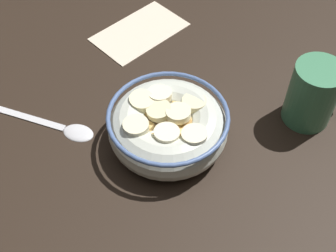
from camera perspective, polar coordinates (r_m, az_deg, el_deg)
name	(u,v)px	position (r cm, az deg, el deg)	size (l,w,h in cm)	color
ground_plane	(168,144)	(61.00, 0.00, -2.36)	(116.86, 116.86, 2.00)	black
cereal_bowl	(168,126)	(57.81, 0.00, 0.02)	(15.85, 15.85, 5.93)	beige
spoon	(62,127)	(62.92, -13.52, -0.10)	(14.63, 11.55, 0.80)	silver
coffee_mug	(314,94)	(62.56, 18.29, 3.95)	(9.59, 6.61, 9.22)	#3F7F59
folded_napkin	(140,31)	(76.24, -3.65, 12.06)	(15.20, 9.12, 0.30)	beige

